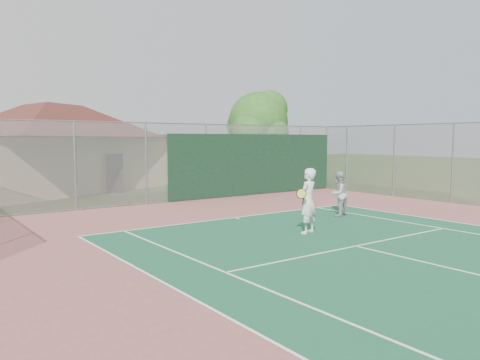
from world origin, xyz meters
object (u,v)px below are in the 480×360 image
player_white_front (308,201)px  player_grey_back (339,194)px  clubhouse (54,139)px  tree (260,124)px

player_white_front → player_grey_back: (3.16, 1.65, -0.17)m
clubhouse → player_white_front: (2.65, -17.40, -1.86)m
player_white_front → player_grey_back: 3.57m
clubhouse → player_grey_back: (5.81, -15.75, -2.02)m
tree → player_white_front: tree is taller
clubhouse → player_grey_back: size_ratio=9.47×
player_white_front → player_grey_back: size_ratio=1.20×
clubhouse → player_white_front: size_ratio=7.89×
tree → player_white_front: (-7.07, -11.21, -2.71)m
player_white_front → player_grey_back: bearing=-170.1°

